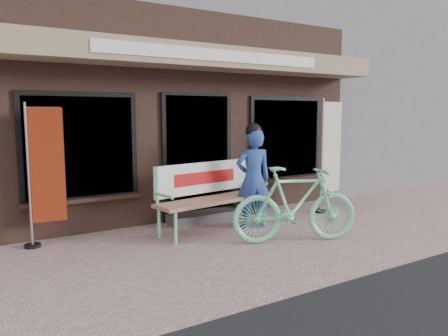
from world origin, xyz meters
TOP-DOWN VIEW (x-y plane):
  - ground at (0.00, 0.00)m, footprint 70.00×70.00m
  - storefront at (0.00, 4.96)m, footprint 7.00×6.77m
  - neighbor_right_near at (8.50, 5.50)m, footprint 10.00×7.00m
  - bench at (-0.21, 1.20)m, footprint 2.03×0.79m
  - person at (0.46, 0.94)m, footprint 0.67×0.53m
  - bicycle at (0.49, -0.05)m, footprint 1.90×1.17m
  - nobori_red at (-2.58, 1.68)m, footprint 0.59×0.23m
  - nobori_cream at (2.37, 1.15)m, footprint 0.63×0.25m
  - menu_stand at (0.92, 1.69)m, footprint 0.45×0.10m

SIDE VIEW (x-z plane):
  - ground at x=0.00m, z-range 0.00..0.00m
  - menu_stand at x=0.92m, z-range 0.01..0.92m
  - bicycle at x=0.49m, z-range 0.00..1.11m
  - bench at x=-0.21m, z-range 0.09..1.17m
  - person at x=0.46m, z-range -0.01..1.68m
  - nobori_red at x=-2.58m, z-range 0.03..2.03m
  - nobori_cream at x=2.37m, z-range 0.03..2.16m
  - neighbor_right_near at x=8.50m, z-range 0.00..5.60m
  - storefront at x=0.00m, z-range -0.01..5.99m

